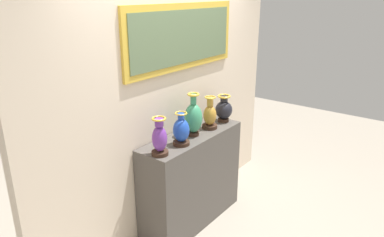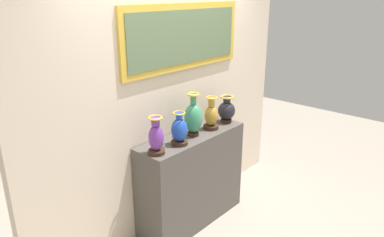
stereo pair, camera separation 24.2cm
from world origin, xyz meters
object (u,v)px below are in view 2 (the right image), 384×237
(vase_violet, at_px, (156,138))
(vase_jade, at_px, (193,117))
(vase_sapphire, at_px, (179,131))
(vase_onyx, at_px, (227,110))
(vase_ochre, at_px, (211,116))

(vase_violet, height_order, vase_jade, vase_jade)
(vase_jade, bearing_deg, vase_sapphire, -168.77)
(vase_sapphire, distance_m, vase_onyx, 0.78)
(vase_ochre, bearing_deg, vase_sapphire, -176.17)
(vase_sapphire, relative_size, vase_onyx, 1.07)
(vase_ochre, relative_size, vase_onyx, 1.16)
(vase_violet, bearing_deg, vase_sapphire, -2.04)
(vase_violet, height_order, vase_ochre, vase_violet)
(vase_violet, bearing_deg, vase_jade, 4.29)
(vase_ochre, height_order, vase_onyx, vase_ochre)
(vase_violet, bearing_deg, vase_ochre, 1.74)
(vase_sapphire, height_order, vase_ochre, vase_ochre)
(vase_sapphire, xyz_separation_m, vase_ochre, (0.51, 0.03, 0.00))
(vase_violet, distance_m, vase_ochre, 0.79)
(vase_jade, bearing_deg, vase_onyx, -1.74)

